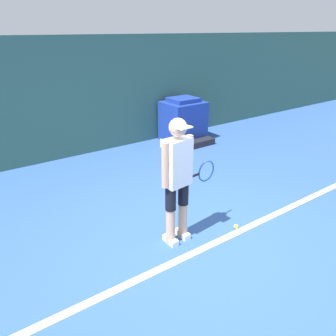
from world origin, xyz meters
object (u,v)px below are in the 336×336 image
object	(u,v)px
water_bottle	(162,143)
equipment_bag	(201,143)
covered_chair	(183,120)
tennis_player	(178,176)
tennis_ball	(236,227)

from	to	relation	value
water_bottle	equipment_bag	bearing A→B (deg)	-28.64
equipment_bag	covered_chair	bearing A→B (deg)	97.75
tennis_player	water_bottle	bearing A→B (deg)	53.16
equipment_bag	water_bottle	xyz separation A→B (m)	(-0.84, 0.46, 0.04)
covered_chair	tennis_player	bearing A→B (deg)	-128.73
covered_chair	water_bottle	size ratio (longest dim) A/B	4.52
equipment_bag	tennis_ball	bearing A→B (deg)	-122.74
tennis_player	covered_chair	size ratio (longest dim) A/B	1.57
tennis_ball	water_bottle	size ratio (longest dim) A/B	0.29
tennis_ball	water_bottle	distance (m)	3.66
tennis_player	tennis_ball	xyz separation A→B (m)	(0.83, -0.29, -0.90)
covered_chair	equipment_bag	distance (m)	0.76
water_bottle	tennis_player	bearing A→B (deg)	-121.15
tennis_player	equipment_bag	world-z (taller)	tennis_player
covered_chair	tennis_ball	bearing A→B (deg)	-117.05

